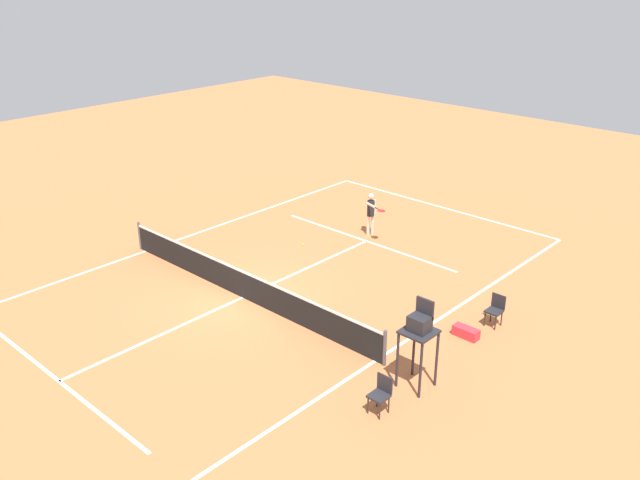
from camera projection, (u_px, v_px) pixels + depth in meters
ground_plane at (243, 297)px, 21.65m from camera, size 60.00×60.00×0.00m
court_lines at (243, 297)px, 21.65m from camera, size 10.88×22.85×0.01m
tennis_net at (242, 284)px, 21.46m from camera, size 11.48×0.10×1.07m
player_serving at (371, 211)px, 26.05m from camera, size 1.21×0.86×1.69m
tennis_ball at (303, 245)px, 25.49m from camera, size 0.07×0.07×0.07m
umpire_chair at (419, 330)px, 16.64m from camera, size 0.80×0.80×2.41m
courtside_chair_near at (381, 393)px, 16.07m from camera, size 0.44×0.46×0.95m
courtside_chair_mid at (495, 309)px, 19.87m from camera, size 0.44×0.46×0.95m
equipment_bag at (466, 332)px, 19.38m from camera, size 0.76×0.32×0.30m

